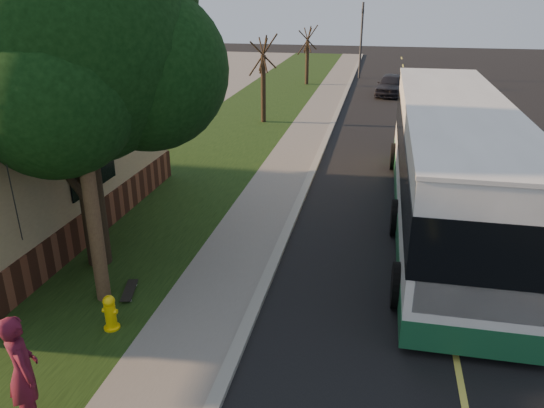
{
  "coord_description": "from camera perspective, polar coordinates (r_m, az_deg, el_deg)",
  "views": [
    {
      "loc": [
        2.28,
        -8.0,
        6.29
      ],
      "look_at": [
        -0.1,
        3.61,
        1.5
      ],
      "focal_mm": 35.0,
      "sensor_mm": 36.0,
      "label": 1
    }
  ],
  "objects": [
    {
      "name": "road",
      "position": [
        19.14,
        16.1,
        1.94
      ],
      "size": [
        8.0,
        80.0,
        0.01
      ],
      "primitive_type": "cube",
      "color": "black",
      "rests_on": "ground"
    },
    {
      "name": "dumpster",
      "position": [
        17.43,
        -24.43,
        1.12
      ],
      "size": [
        1.57,
        1.34,
        1.23
      ],
      "color": "black",
      "rests_on": "building_lot"
    },
    {
      "name": "distant_car",
      "position": [
        35.64,
        12.64,
        12.42
      ],
      "size": [
        2.09,
        4.13,
        1.35
      ],
      "primitive_type": "imported",
      "rotation": [
        0.0,
        0.0,
        -0.13
      ],
      "color": "black",
      "rests_on": "ground"
    },
    {
      "name": "curb",
      "position": [
        19.18,
        4.15,
        2.99
      ],
      "size": [
        0.25,
        80.0,
        0.12
      ],
      "primitive_type": "cube",
      "color": "gray",
      "rests_on": "ground"
    },
    {
      "name": "grass_verge",
      "position": [
        20.22,
        -8.61,
        3.73
      ],
      "size": [
        5.0,
        80.0,
        0.07
      ],
      "primitive_type": "cube",
      "color": "black",
      "rests_on": "ground"
    },
    {
      "name": "utility_pole",
      "position": [
        10.72,
        -20.44,
        11.76
      ],
      "size": [
        2.86,
        3.21,
        9.07
      ],
      "color": "#473321",
      "rests_on": "ground"
    },
    {
      "name": "ground",
      "position": [
        10.43,
        -3.56,
        -15.14
      ],
      "size": [
        120.0,
        120.0,
        0.0
      ],
      "primitive_type": "plane",
      "color": "black",
      "rests_on": "ground"
    },
    {
      "name": "transit_bus",
      "position": [
        15.6,
        18.63,
        4.42
      ],
      "size": [
        3.01,
        13.06,
        3.53
      ],
      "color": "silver",
      "rests_on": "ground"
    },
    {
      "name": "sidewalk",
      "position": [
        19.33,
        1.21,
        3.14
      ],
      "size": [
        2.0,
        80.0,
        0.08
      ],
      "primitive_type": "cube",
      "color": "slate",
      "rests_on": "ground"
    },
    {
      "name": "traffic_signal",
      "position": [
        42.15,
        9.6,
        17.46
      ],
      "size": [
        0.18,
        0.22,
        5.5
      ],
      "color": "#2D2D30",
      "rests_on": "ground"
    },
    {
      "name": "leafy_tree",
      "position": [
        12.5,
        -20.3,
        15.56
      ],
      "size": [
        6.3,
        6.0,
        7.8
      ],
      "color": "black",
      "rests_on": "grass_verge"
    },
    {
      "name": "bare_tree_far",
      "position": [
        38.6,
        3.81,
        15.58
      ],
      "size": [
        1.38,
        1.21,
        4.03
      ],
      "color": "black",
      "rests_on": "grass_verge"
    },
    {
      "name": "skateboard_main",
      "position": [
        12.26,
        -15.09,
        -8.98
      ],
      "size": [
        0.46,
        0.95,
        0.09
      ],
      "color": "black",
      "rests_on": "grass_verge"
    },
    {
      "name": "skateboarder",
      "position": [
        9.05,
        -25.23,
        -15.98
      ],
      "size": [
        0.83,
        0.81,
        1.92
      ],
      "primitive_type": "imported",
      "rotation": [
        0.0,
        0.0,
        2.39
      ],
      "color": "#4C0F21",
      "rests_on": "grass_verge"
    },
    {
      "name": "bare_tree_near",
      "position": [
        26.95,
        -0.94,
        13.17
      ],
      "size": [
        1.38,
        1.21,
        4.31
      ],
      "color": "black",
      "rests_on": "grass_verge"
    },
    {
      "name": "fire_hydrant",
      "position": [
        11.05,
        -17.01,
        -11.1
      ],
      "size": [
        0.32,
        0.32,
        0.74
      ],
      "color": "yellow",
      "rests_on": "grass_verge"
    }
  ]
}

